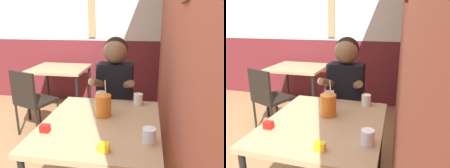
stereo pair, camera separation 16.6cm
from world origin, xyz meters
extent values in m
cube|color=#9E4C38|center=(1.19, 1.36, 1.35)|extent=(0.06, 4.71, 2.70)
cube|color=maroon|center=(0.00, 2.74, 0.55)|extent=(5.32, 0.06, 1.10)
cube|color=white|center=(-0.39, 2.71, 1.55)|extent=(0.72, 0.01, 0.69)
cube|color=#937F56|center=(0.02, 2.69, 1.55)|extent=(0.12, 0.02, 0.79)
cube|color=tan|center=(0.66, 0.43, 0.72)|extent=(0.83, 0.94, 0.04)
cylinder|color=black|center=(0.28, 0.85, 0.35)|extent=(0.04, 0.04, 0.70)
cylinder|color=black|center=(1.03, 0.85, 0.35)|extent=(0.04, 0.04, 0.70)
cube|color=tan|center=(-0.36, 2.13, 0.72)|extent=(0.84, 0.75, 0.04)
cylinder|color=black|center=(-0.74, 1.79, 0.35)|extent=(0.04, 0.04, 0.70)
cylinder|color=black|center=(0.02, 1.79, 0.35)|extent=(0.04, 0.04, 0.70)
cylinder|color=black|center=(-0.74, 2.46, 0.35)|extent=(0.04, 0.04, 0.70)
cylinder|color=black|center=(0.02, 2.46, 0.35)|extent=(0.04, 0.04, 0.70)
cube|color=black|center=(-0.41, 1.45, 0.44)|extent=(0.51, 0.51, 0.04)
cube|color=black|center=(-0.47, 1.28, 0.66)|extent=(0.39, 0.17, 0.40)
cylinder|color=black|center=(-0.51, 1.68, 0.21)|extent=(0.03, 0.03, 0.43)
cylinder|color=black|center=(-0.18, 1.56, 0.21)|extent=(0.03, 0.03, 0.43)
cylinder|color=black|center=(-0.64, 1.35, 0.21)|extent=(0.03, 0.03, 0.43)
cylinder|color=black|center=(-0.30, 1.22, 0.21)|extent=(0.03, 0.03, 0.43)
cube|color=black|center=(0.67, 1.06, 0.23)|extent=(0.31, 0.20, 0.46)
cube|color=black|center=(0.67, 1.06, 0.75)|extent=(0.34, 0.20, 0.58)
sphere|color=black|center=(0.67, 1.09, 1.17)|extent=(0.23, 0.23, 0.23)
sphere|color=brown|center=(0.67, 1.06, 1.15)|extent=(0.23, 0.23, 0.23)
cylinder|color=brown|center=(0.53, 0.92, 0.88)|extent=(0.14, 0.27, 0.15)
cylinder|color=brown|center=(0.80, 0.92, 0.88)|extent=(0.14, 0.27, 0.15)
cylinder|color=#C6661E|center=(0.65, 0.53, 0.82)|extent=(0.12, 0.12, 0.17)
cylinder|color=white|center=(0.67, 0.53, 0.95)|extent=(0.01, 0.04, 0.14)
cylinder|color=silver|center=(1.00, 0.21, 0.78)|extent=(0.08, 0.08, 0.09)
cylinder|color=silver|center=(0.90, 0.80, 0.79)|extent=(0.08, 0.08, 0.10)
cylinder|color=silver|center=(0.57, 0.83, 0.78)|extent=(0.08, 0.08, 0.09)
cube|color=#B7140F|center=(0.33, 0.23, 0.76)|extent=(0.06, 0.04, 0.05)
cube|color=yellow|center=(0.75, 0.08, 0.76)|extent=(0.06, 0.04, 0.05)
camera|label=1|loc=(0.97, -0.96, 1.44)|focal=35.00mm
camera|label=2|loc=(1.13, -0.93, 1.44)|focal=35.00mm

